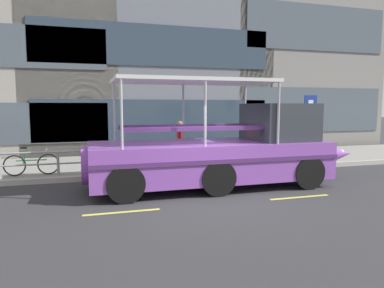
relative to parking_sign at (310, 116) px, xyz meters
name	(u,v)px	position (x,y,z in m)	size (l,w,h in m)	color
ground_plane	(208,197)	(-6.00, -4.03, -2.05)	(120.00, 120.00, 0.00)	#333335
sidewalk	(164,163)	(-6.00, 1.57, -1.96)	(32.00, 4.80, 0.18)	gray
curb_edge	(179,173)	(-6.00, -0.92, -1.96)	(32.00, 0.18, 0.18)	#B2ADA3
lane_centreline	(218,204)	(-6.00, -4.80, -2.05)	(25.80, 0.12, 0.01)	#DBD64C
curb_guardrail	(185,154)	(-5.69, -0.58, -1.32)	(12.38, 0.09, 0.82)	gray
parking_sign	(310,116)	(0.00, 0.00, 0.00)	(0.60, 0.12, 2.76)	#4C4F54
leaned_bicycle	(31,164)	(-10.93, -0.32, -1.49)	(1.74, 0.46, 0.96)	black
duck_tour_boat	(226,151)	(-4.97, -2.85, -0.97)	(9.03, 2.63, 3.27)	purple
pedestrian_near_bow	(264,135)	(-1.66, 0.92, -0.84)	(0.35, 0.39, 1.70)	black
pedestrian_mid_left	(180,138)	(-5.61, 0.43, -0.83)	(0.24, 0.50, 1.72)	#47423D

